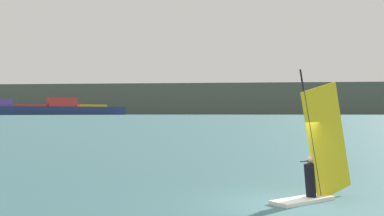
# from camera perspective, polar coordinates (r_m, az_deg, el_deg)

# --- Properties ---
(ground_plane) EXTENTS (4000.00, 4000.00, 0.00)m
(ground_plane) POSITION_cam_1_polar(r_m,az_deg,el_deg) (13.99, 12.40, -12.16)
(ground_plane) COLOR #386066
(windsurfer) EXTENTS (3.30, 2.10, 4.25)m
(windsurfer) POSITION_cam_1_polar(r_m,az_deg,el_deg) (14.72, 15.90, -7.18)
(windsurfer) COLOR white
(windsurfer) RESTS_ON ground_plane
(cargo_ship) EXTENTS (214.51, 102.58, 31.09)m
(cargo_ship) POSITION_cam_1_polar(r_m,az_deg,el_deg) (514.15, -21.15, -0.01)
(cargo_ship) COLOR navy
(cargo_ship) RESTS_ON ground_plane
(distant_headland) EXTENTS (1391.83, 732.47, 43.45)m
(distant_headland) POSITION_cam_1_polar(r_m,az_deg,el_deg) (893.14, -14.09, 0.66)
(distant_headland) COLOR #4C564C
(distant_headland) RESTS_ON ground_plane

